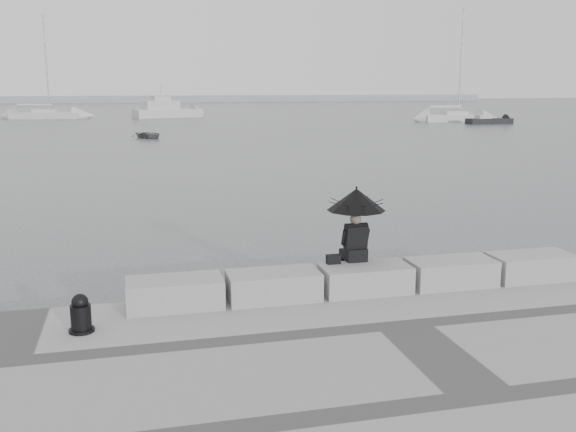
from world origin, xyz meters
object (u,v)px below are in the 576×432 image
object	(u,v)px
sailboat_right	(454,117)
small_motorboat	(489,121)
mooring_bollard	(81,316)
seated_person	(356,208)
sailboat_left	(46,115)
motor_cruiser	(168,111)
dinghy	(149,135)

from	to	relation	value
sailboat_right	small_motorboat	size ratio (longest dim) A/B	2.50
mooring_bollard	sailboat_right	bearing A→B (deg)	57.50
seated_person	sailboat_left	size ratio (longest dim) A/B	0.11
motor_cruiser	small_motorboat	distance (m)	40.65
small_motorboat	dinghy	world-z (taller)	small_motorboat
mooring_bollard	motor_cruiser	distance (m)	77.41
seated_person	sailboat_right	xyz separation A→B (m)	(33.18, 58.46, -1.46)
motor_cruiser	mooring_bollard	bearing A→B (deg)	-112.18
seated_person	motor_cruiser	xyz separation A→B (m)	(0.98, 76.03, -1.09)
dinghy	small_motorboat	bearing A→B (deg)	-13.64
sailboat_left	sailboat_right	size ratio (longest dim) A/B	1.00
mooring_bollard	motor_cruiser	bearing A→B (deg)	85.72
sailboat_left	small_motorboat	world-z (taller)	sailboat_left
small_motorboat	mooring_bollard	bearing A→B (deg)	-127.85
seated_person	small_motorboat	xyz separation A→B (m)	(34.65, 53.26, -1.66)
seated_person	motor_cruiser	size ratio (longest dim) A/B	0.15
mooring_bollard	sailboat_left	distance (m)	78.44
seated_person	sailboat_right	world-z (taller)	sailboat_right
sailboat_right	small_motorboat	xyz separation A→B (m)	(1.47, -5.20, -0.20)
sailboat_left	dinghy	size ratio (longest dim) A/B	4.07
sailboat_left	motor_cruiser	xyz separation A→B (m)	(15.30, -0.66, 0.38)
mooring_bollard	dinghy	xyz separation A→B (m)	(2.32, 43.46, -0.49)
sailboat_left	dinghy	xyz separation A→B (m)	(11.85, -34.40, -0.24)
small_motorboat	seated_person	bearing A→B (deg)	-124.96
sailboat_left	motor_cruiser	world-z (taller)	sailboat_left
motor_cruiser	seated_person	bearing A→B (deg)	-108.64
mooring_bollard	sailboat_right	world-z (taller)	sailboat_right
seated_person	motor_cruiser	distance (m)	76.05
sailboat_left	sailboat_right	xyz separation A→B (m)	(47.51, -18.24, 0.01)
mooring_bollard	sailboat_right	distance (m)	70.69
dinghy	sailboat_right	bearing A→B (deg)	-5.71
mooring_bollard	dinghy	distance (m)	43.52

